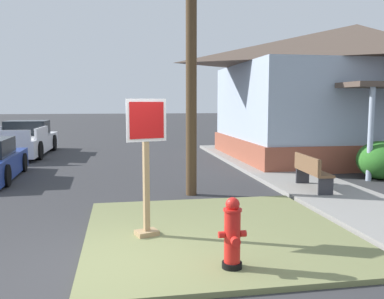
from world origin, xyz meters
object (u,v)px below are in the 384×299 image
Objects in this scene: stop_sign at (146,171)px; street_bench at (311,170)px; manhole_cover at (137,206)px; fire_hydrant at (232,235)px; pickup_truck_white at (24,141)px.

stop_sign is 5.26m from street_bench.
manhole_cover is 0.42× the size of street_bench.
street_bench is (4.42, 0.56, 0.58)m from manhole_cover.
fire_hydrant is 2.00m from stop_sign.
fire_hydrant is at bearing -67.88° from pickup_truck_white.
fire_hydrant reaches higher than manhole_cover.
fire_hydrant is at bearing -56.45° from stop_sign.
stop_sign is 0.42× the size of pickup_truck_white.
street_bench is (4.36, 2.88, -0.60)m from stop_sign.
street_bench is (8.94, -9.39, -0.03)m from pickup_truck_white.
manhole_cover is 10.95m from pickup_truck_white.
manhole_cover is at bearing -172.76° from street_bench.
pickup_truck_white is (-4.52, 9.95, 0.61)m from manhole_cover.
pickup_truck_white is (-4.59, 12.28, -0.57)m from stop_sign.
fire_hydrant is 5.55m from street_bench.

